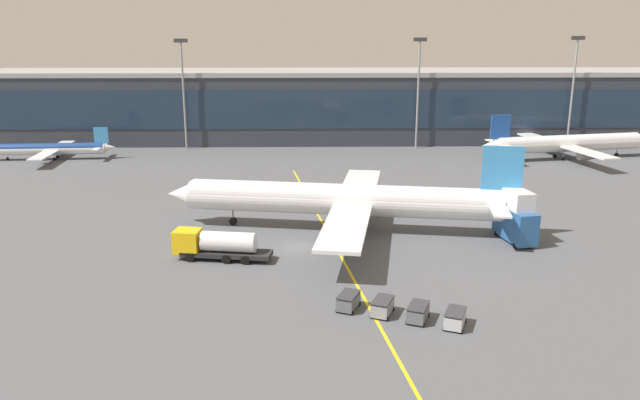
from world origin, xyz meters
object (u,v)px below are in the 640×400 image
baggage_cart_1 (382,307)px  commuter_jet_far (568,143)px  baggage_cart_0 (348,301)px  baggage_cart_2 (418,312)px  main_airliner (344,199)px  fuel_tanker (216,244)px  commuter_jet_near (49,149)px  catering_lift (515,216)px  baggage_cart_3 (455,318)px

baggage_cart_1 → commuter_jet_far: bearing=57.0°
baggage_cart_0 → baggage_cart_2: same height
main_airliner → commuter_jet_far: 65.07m
main_airliner → baggage_cart_2: main_airliner is taller
fuel_tanker → baggage_cart_2: bearing=-38.2°
baggage_cart_1 → fuel_tanker: bearing=139.5°
fuel_tanker → commuter_jet_near: size_ratio=0.43×
main_airliner → fuel_tanker: bearing=-145.4°
fuel_tanker → commuter_jet_far: 82.80m
catering_lift → baggage_cart_3: (-12.32, -22.31, -2.28)m
main_airliner → commuter_jet_far: main_airliner is taller
fuel_tanker → baggage_cart_2: size_ratio=3.64×
baggage_cart_1 → commuter_jet_far: size_ratio=0.08×
commuter_jet_near → fuel_tanker: bearing=-54.0°
fuel_tanker → baggage_cart_2: fuel_tanker is taller
main_airliner → baggage_cart_0: bearing=-92.3°
baggage_cart_3 → baggage_cart_0: bearing=157.4°
main_airliner → fuel_tanker: size_ratio=4.19×
fuel_tanker → baggage_cart_0: size_ratio=3.64×
fuel_tanker → commuter_jet_near: (-40.96, 56.45, 0.41)m
main_airliner → baggage_cart_3: (7.92, -26.91, -3.24)m
baggage_cart_2 → baggage_cart_3: size_ratio=1.00×
fuel_tanker → commuter_jet_near: 69.75m
baggage_cart_2 → baggage_cart_3: 3.20m
baggage_cart_2 → commuter_jet_near: bearing=130.1°
catering_lift → baggage_cart_0: bearing=-138.7°
main_airliner → commuter_jet_far: (47.02, 44.97, -0.86)m
commuter_jet_far → baggage_cart_1: bearing=-123.0°
baggage_cart_0 → commuter_jet_near: bearing=128.2°
baggage_cart_0 → baggage_cart_2: (5.91, -2.45, 0.00)m
catering_lift → commuter_jet_far: size_ratio=0.19×
baggage_cart_2 → baggage_cart_3: same height
baggage_cart_3 → commuter_jet_near: (-63.62, 73.18, 1.37)m
baggage_cart_2 → baggage_cart_3: bearing=-22.6°
main_airliner → catering_lift: size_ratio=6.50×
baggage_cart_0 → baggage_cart_3: (8.87, -3.68, 0.00)m
baggage_cart_3 → baggage_cart_1: bearing=157.4°
baggage_cart_0 → baggage_cart_3: 9.60m
commuter_jet_far → baggage_cart_3: bearing=-118.5°
main_airliner → baggage_cart_3: main_airliner is taller
baggage_cart_1 → baggage_cart_2: size_ratio=1.00×
baggage_cart_0 → catering_lift: bearing=41.3°
commuter_jet_near → commuter_jet_far: bearing=-0.7°
baggage_cart_3 → fuel_tanker: bearing=143.5°
main_airliner → baggage_cart_0: main_airliner is taller
baggage_cart_0 → commuter_jet_near: size_ratio=0.12×
baggage_cart_2 → baggage_cart_1: bearing=157.4°
main_airliner → catering_lift: bearing=-12.8°
main_airliner → commuter_jet_far: bearing=43.7°
fuel_tanker → baggage_cart_0: fuel_tanker is taller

